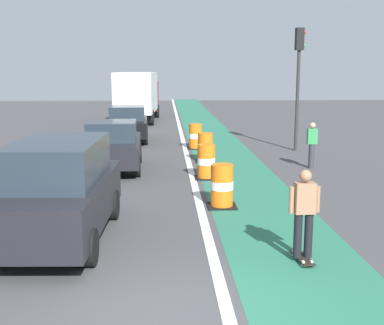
{
  "coord_description": "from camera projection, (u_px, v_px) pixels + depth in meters",
  "views": [
    {
      "loc": [
        0.04,
        -6.61,
        3.43
      ],
      "look_at": [
        0.71,
        6.0,
        1.1
      ],
      "focal_mm": 47.42,
      "sensor_mm": 36.0,
      "label": 1
    }
  ],
  "objects": [
    {
      "name": "ground_plane",
      "position": [
        164.0,
        317.0,
        7.11
      ],
      "size": [
        100.0,
        100.0,
        0.0
      ],
      "primitive_type": "plane",
      "color": "#424244"
    },
    {
      "name": "bike_lane_strip",
      "position": [
        228.0,
        162.0,
        19.02
      ],
      "size": [
        2.5,
        80.0,
        0.01
      ],
      "primitive_type": "cube",
      "color": "#286B51",
      "rests_on": "ground"
    },
    {
      "name": "lane_divider_stripe",
      "position": [
        189.0,
        162.0,
        18.94
      ],
      "size": [
        0.2,
        80.0,
        0.01
      ],
      "primitive_type": "cube",
      "color": "silver",
      "rests_on": "ground"
    },
    {
      "name": "skateboarder_on_lane",
      "position": [
        304.0,
        212.0,
        9.04
      ],
      "size": [
        0.57,
        0.81,
        1.69
      ],
      "color": "black",
      "rests_on": "ground"
    },
    {
      "name": "parked_suv_nearest",
      "position": [
        60.0,
        190.0,
        10.18
      ],
      "size": [
        2.07,
        4.68,
        2.04
      ],
      "color": "black",
      "rests_on": "ground"
    },
    {
      "name": "parked_sedan_second",
      "position": [
        113.0,
        146.0,
        17.38
      ],
      "size": [
        2.02,
        4.16,
        1.7
      ],
      "color": "black",
      "rests_on": "ground"
    },
    {
      "name": "parked_sedan_third",
      "position": [
        128.0,
        124.0,
        24.35
      ],
      "size": [
        2.02,
        4.15,
        1.7
      ],
      "color": "black",
      "rests_on": "ground"
    },
    {
      "name": "traffic_barrel_front",
      "position": [
        222.0,
        186.0,
        12.72
      ],
      "size": [
        0.73,
        0.73,
        1.09
      ],
      "color": "orange",
      "rests_on": "ground"
    },
    {
      "name": "traffic_barrel_mid",
      "position": [
        206.0,
        162.0,
        16.05
      ],
      "size": [
        0.73,
        0.73,
        1.09
      ],
      "color": "orange",
      "rests_on": "ground"
    },
    {
      "name": "traffic_barrel_back",
      "position": [
        205.0,
        148.0,
        18.95
      ],
      "size": [
        0.73,
        0.73,
        1.09
      ],
      "color": "orange",
      "rests_on": "ground"
    },
    {
      "name": "traffic_barrel_far",
      "position": [
        196.0,
        137.0,
        22.08
      ],
      "size": [
        0.73,
        0.73,
        1.09
      ],
      "color": "orange",
      "rests_on": "ground"
    },
    {
      "name": "delivery_truck_down_block",
      "position": [
        138.0,
        94.0,
        33.32
      ],
      "size": [
        2.69,
        7.71,
        3.23
      ],
      "color": "silver",
      "rests_on": "ground"
    },
    {
      "name": "traffic_light_corner",
      "position": [
        299.0,
        67.0,
        21.05
      ],
      "size": [
        0.41,
        0.32,
        5.1
      ],
      "color": "#2D2D2D",
      "rests_on": "ground"
    },
    {
      "name": "pedestrian_crossing",
      "position": [
        312.0,
        144.0,
        17.68
      ],
      "size": [
        0.34,
        0.2,
        1.61
      ],
      "color": "#33333D",
      "rests_on": "ground"
    }
  ]
}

